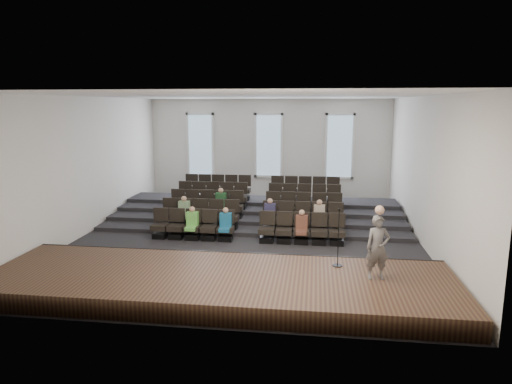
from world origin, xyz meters
TOP-DOWN VIEW (x-y plane):
  - ground at (0.00, 0.00)m, footprint 14.00×14.00m
  - ceiling at (0.00, 0.00)m, footprint 12.00×14.00m
  - wall_back at (0.00, 7.02)m, footprint 12.00×0.04m
  - wall_front at (0.00, -7.02)m, footprint 12.00×0.04m
  - wall_left at (-6.02, 0.00)m, footprint 0.04×14.00m
  - wall_right at (6.02, 0.00)m, footprint 0.04×14.00m
  - stage at (0.00, -5.10)m, footprint 11.80×3.60m
  - stage_lip at (0.00, -3.33)m, footprint 11.80×0.06m
  - risers at (0.00, 3.17)m, footprint 11.80×4.80m
  - seating_rows at (-0.00, 1.54)m, footprint 6.80×4.70m
  - windows at (0.00, 6.95)m, footprint 8.44×0.10m
  - audience at (-0.19, 0.15)m, footprint 5.45×2.64m
  - speaker at (3.89, -4.86)m, footprint 0.63×0.46m
  - mic_stand at (2.98, -4.09)m, footprint 0.26×0.26m

SIDE VIEW (x-z plane):
  - ground at x=0.00m, z-range 0.00..0.00m
  - risers at x=0.00m, z-range -0.10..0.50m
  - stage at x=0.00m, z-range 0.00..0.50m
  - stage_lip at x=0.00m, z-range -0.01..0.51m
  - seating_rows at x=0.00m, z-range -0.15..1.52m
  - audience at x=-0.19m, z-range 0.24..1.34m
  - mic_stand at x=2.98m, z-range 0.18..1.75m
  - speaker at x=3.89m, z-range 0.50..2.09m
  - wall_back at x=0.00m, z-range 0.00..5.00m
  - wall_front at x=0.00m, z-range 0.00..5.00m
  - wall_left at x=-6.02m, z-range 0.00..5.00m
  - wall_right at x=6.02m, z-range 0.00..5.00m
  - windows at x=0.00m, z-range 1.08..4.32m
  - ceiling at x=0.00m, z-range 5.00..5.02m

